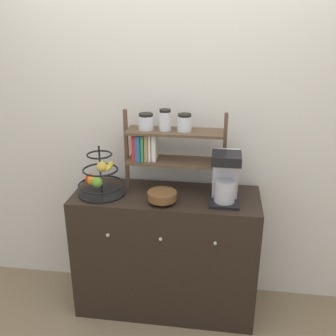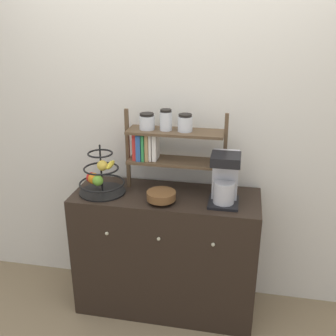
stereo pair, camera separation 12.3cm
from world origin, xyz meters
name	(u,v)px [view 2 (the right image)]	position (x,y,z in m)	size (l,w,h in m)	color
ground_plane	(160,325)	(0.00, 0.00, 0.00)	(12.00, 12.00, 0.00)	#847051
wall_back	(174,127)	(0.00, 0.52, 1.30)	(7.00, 0.05, 2.60)	silver
sideboard	(166,252)	(0.00, 0.24, 0.45)	(1.26, 0.49, 0.90)	black
coffee_maker	(225,178)	(0.39, 0.20, 1.07)	(0.19, 0.22, 0.33)	black
fruit_stand	(100,178)	(-0.44, 0.18, 1.01)	(0.31, 0.31, 0.34)	black
wooden_bowl	(161,196)	(-0.01, 0.12, 0.95)	(0.19, 0.19, 0.07)	brown
shelf_hutch	(164,140)	(-0.03, 0.32, 1.26)	(0.68, 0.20, 0.56)	brown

